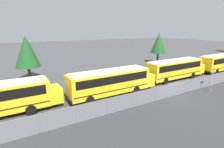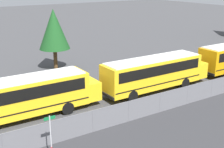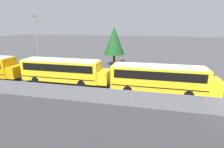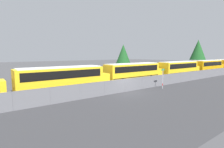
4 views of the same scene
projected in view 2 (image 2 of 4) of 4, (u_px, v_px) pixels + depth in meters
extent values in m
cylinder|color=slate|center=(2.00, 147.00, 18.23)|extent=(0.07, 0.07, 1.61)
cylinder|color=slate|center=(51.00, 133.00, 19.81)|extent=(0.07, 0.07, 1.61)
cylinder|color=slate|center=(93.00, 121.00, 21.39)|extent=(0.07, 0.07, 1.61)
cylinder|color=slate|center=(129.00, 111.00, 22.97)|extent=(0.07, 0.07, 1.61)
cylinder|color=slate|center=(160.00, 103.00, 24.55)|extent=(0.07, 0.07, 1.61)
cylinder|color=slate|center=(187.00, 95.00, 26.13)|extent=(0.07, 0.07, 1.61)
cylinder|color=slate|center=(212.00, 88.00, 27.72)|extent=(0.07, 0.07, 1.61)
cube|color=yellow|center=(22.00, 97.00, 23.16)|extent=(10.13, 2.47, 2.56)
cube|color=black|center=(21.00, 89.00, 22.99)|extent=(9.32, 2.51, 0.92)
cube|color=black|center=(23.00, 105.00, 23.37)|extent=(9.92, 2.50, 0.10)
cube|color=yellow|center=(89.00, 89.00, 26.26)|extent=(1.22, 2.27, 1.53)
cube|color=silver|center=(20.00, 80.00, 22.76)|extent=(9.62, 2.22, 0.10)
cylinder|color=black|center=(56.00, 99.00, 26.06)|extent=(1.02, 0.28, 1.02)
cylinder|color=black|center=(68.00, 108.00, 24.28)|extent=(1.02, 0.28, 1.02)
cube|color=yellow|center=(153.00, 73.00, 28.92)|extent=(10.13, 2.47, 2.56)
cube|color=black|center=(153.00, 67.00, 28.75)|extent=(9.32, 2.51, 0.92)
cube|color=black|center=(152.00, 80.00, 29.13)|extent=(9.92, 2.50, 0.10)
cube|color=yellow|center=(195.00, 69.00, 32.02)|extent=(1.22, 2.27, 1.53)
cube|color=black|center=(106.00, 95.00, 26.60)|extent=(0.12, 2.47, 0.24)
cube|color=silver|center=(153.00, 59.00, 28.52)|extent=(9.62, 2.22, 0.10)
cylinder|color=black|center=(169.00, 77.00, 31.82)|extent=(1.02, 0.28, 1.02)
cylinder|color=black|center=(185.00, 83.00, 30.04)|extent=(1.02, 0.28, 1.02)
cylinder|color=black|center=(118.00, 88.00, 28.56)|extent=(1.02, 0.28, 1.02)
cylinder|color=black|center=(132.00, 96.00, 26.78)|extent=(1.02, 0.28, 1.02)
cube|color=black|center=(205.00, 72.00, 32.88)|extent=(0.12, 2.47, 0.24)
cylinder|color=black|center=(209.00, 68.00, 34.84)|extent=(1.02, 0.28, 1.02)
cylinder|color=#B7B7BC|center=(51.00, 137.00, 18.20)|extent=(0.08, 0.08, 2.71)
cube|color=#147238|center=(50.00, 118.00, 17.84)|extent=(0.70, 0.02, 0.20)
cylinder|color=#51381E|center=(56.00, 59.00, 35.99)|extent=(0.44, 0.44, 2.43)
cone|color=#194C1E|center=(54.00, 29.00, 34.95)|extent=(3.47, 3.47, 4.51)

